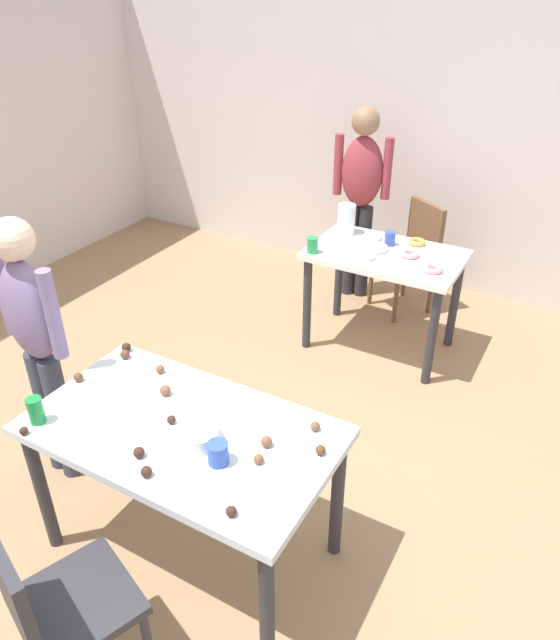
# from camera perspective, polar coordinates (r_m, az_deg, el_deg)

# --- Properties ---
(ground_plane) EXTENTS (6.40, 6.40, 0.00)m
(ground_plane) POSITION_cam_1_polar(r_m,az_deg,el_deg) (3.19, -5.54, -19.12)
(ground_plane) COLOR #9E7A56
(wall_back) EXTENTS (6.40, 0.10, 2.60)m
(wall_back) POSITION_cam_1_polar(r_m,az_deg,el_deg) (5.12, 15.20, 17.02)
(wall_back) COLOR silver
(wall_back) RESTS_ON ground_plane
(dining_table_near) EXTENTS (1.32, 0.75, 0.75)m
(dining_table_near) POSITION_cam_1_polar(r_m,az_deg,el_deg) (2.66, -9.20, -11.64)
(dining_table_near) COLOR silver
(dining_table_near) RESTS_ON ground_plane
(dining_table_far) EXTENTS (1.03, 0.66, 0.75)m
(dining_table_far) POSITION_cam_1_polar(r_m,az_deg,el_deg) (4.20, 9.91, 4.85)
(dining_table_far) COLOR white
(dining_table_far) RESTS_ON ground_plane
(chair_near_table) EXTENTS (0.52, 0.52, 0.87)m
(chair_near_table) POSITION_cam_1_polar(r_m,az_deg,el_deg) (2.46, -20.85, -23.95)
(chair_near_table) COLOR #2D2D33
(chair_near_table) RESTS_ON ground_plane
(chair_far_table) EXTENTS (0.55, 0.55, 0.87)m
(chair_far_table) POSITION_cam_1_polar(r_m,az_deg,el_deg) (4.84, 12.49, 6.47)
(chair_far_table) COLOR brown
(chair_far_table) RESTS_ON ground_plane
(person_girl_near) EXTENTS (0.45, 0.23, 1.48)m
(person_girl_near) POSITION_cam_1_polar(r_m,az_deg,el_deg) (3.15, -22.29, -1.19)
(person_girl_near) COLOR #383D4C
(person_girl_near) RESTS_ON ground_plane
(person_adult_far) EXTENTS (0.45, 0.26, 1.54)m
(person_adult_far) POSITION_cam_1_polar(r_m,az_deg,el_deg) (4.82, 7.72, 12.32)
(person_adult_far) COLOR #28282D
(person_adult_far) RESTS_ON ground_plane
(mixing_bowl) EXTENTS (0.17, 0.17, 0.07)m
(mixing_bowl) POSITION_cam_1_polar(r_m,az_deg,el_deg) (2.50, -7.83, -10.85)
(mixing_bowl) COLOR white
(mixing_bowl) RESTS_ON dining_table_near
(soda_can) EXTENTS (0.07, 0.07, 0.12)m
(soda_can) POSITION_cam_1_polar(r_m,az_deg,el_deg) (2.75, -22.24, -7.97)
(soda_can) COLOR #198438
(soda_can) RESTS_ON dining_table_near
(fork_near) EXTENTS (0.17, 0.02, 0.01)m
(fork_near) POSITION_cam_1_polar(r_m,az_deg,el_deg) (2.70, -14.93, -8.88)
(fork_near) COLOR silver
(fork_near) RESTS_ON dining_table_near
(cup_near_0) EXTENTS (0.08, 0.08, 0.09)m
(cup_near_0) POSITION_cam_1_polar(r_m,az_deg,el_deg) (2.39, -5.93, -12.50)
(cup_near_0) COLOR #3351B2
(cup_near_0) RESTS_ON dining_table_near
(cake_ball_0) EXTENTS (0.05, 0.05, 0.05)m
(cake_ball_0) POSITION_cam_1_polar(r_m,az_deg,el_deg) (2.77, -10.87, -6.60)
(cake_ball_0) COLOR brown
(cake_ball_0) RESTS_ON dining_table_near
(cake_ball_1) EXTENTS (0.05, 0.05, 0.05)m
(cake_ball_1) POSITION_cam_1_polar(r_m,az_deg,el_deg) (2.48, -13.27, -12.17)
(cake_ball_1) COLOR #3D2319
(cake_ball_1) RESTS_ON dining_table_near
(cake_ball_2) EXTENTS (0.04, 0.04, 0.04)m
(cake_ball_2) POSITION_cam_1_polar(r_m,az_deg,el_deg) (2.39, -12.52, -13.96)
(cake_ball_2) COLOR #3D2319
(cake_ball_2) RESTS_ON dining_table_near
(cake_ball_3) EXTENTS (0.05, 0.05, 0.05)m
(cake_ball_3) POSITION_cam_1_polar(r_m,az_deg,el_deg) (3.11, -14.43, -2.53)
(cake_ball_3) COLOR #3D2319
(cake_ball_3) RESTS_ON dining_table_near
(cake_ball_4) EXTENTS (0.04, 0.04, 0.04)m
(cake_ball_4) POSITION_cam_1_polar(r_m,az_deg,el_deg) (2.39, -2.06, -13.10)
(cake_ball_4) COLOR brown
(cake_ball_4) RESTS_ON dining_table_near
(cake_ball_5) EXTENTS (0.04, 0.04, 0.04)m
(cake_ball_5) POSITION_cam_1_polar(r_m,az_deg,el_deg) (2.22, -4.66, -17.71)
(cake_ball_5) COLOR #3D2319
(cake_ball_5) RESTS_ON dining_table_near
(cake_ball_6) EXTENTS (0.05, 0.05, 0.05)m
(cake_ball_6) POSITION_cam_1_polar(r_m,az_deg,el_deg) (2.46, -1.29, -11.50)
(cake_ball_6) COLOR brown
(cake_ball_6) RESTS_ON dining_table_near
(cake_ball_7) EXTENTS (0.04, 0.04, 0.04)m
(cake_ball_7) POSITION_cam_1_polar(r_m,az_deg,el_deg) (2.54, 3.36, -10.06)
(cake_ball_7) COLOR brown
(cake_ball_7) RESTS_ON dining_table_near
(cake_ball_8) EXTENTS (0.05, 0.05, 0.05)m
(cake_ball_8) POSITION_cam_1_polar(r_m,az_deg,el_deg) (3.06, -14.55, -3.18)
(cake_ball_8) COLOR brown
(cake_ball_8) RESTS_ON dining_table_near
(cake_ball_9) EXTENTS (0.04, 0.04, 0.04)m
(cake_ball_9) POSITION_cam_1_polar(r_m,az_deg,el_deg) (2.61, -10.31, -9.31)
(cake_ball_9) COLOR #3D2319
(cake_ball_9) RESTS_ON dining_table_near
(cake_ball_10) EXTENTS (0.04, 0.04, 0.04)m
(cake_ball_10) POSITION_cam_1_polar(r_m,az_deg,el_deg) (2.96, -18.65, -5.19)
(cake_ball_10) COLOR brown
(cake_ball_10) RESTS_ON dining_table_near
(cake_ball_11) EXTENTS (0.04, 0.04, 0.04)m
(cake_ball_11) POSITION_cam_1_polar(r_m,az_deg,el_deg) (2.92, -11.35, -4.60)
(cake_ball_11) COLOR brown
(cake_ball_11) RESTS_ON dining_table_near
(cake_ball_12) EXTENTS (0.04, 0.04, 0.04)m
(cake_ball_12) POSITION_cam_1_polar(r_m,az_deg,el_deg) (2.44, 3.88, -12.25)
(cake_ball_12) COLOR brown
(cake_ball_12) RESTS_ON dining_table_near
(cake_ball_13) EXTENTS (0.04, 0.04, 0.04)m
(cake_ball_13) POSITION_cam_1_polar(r_m,az_deg,el_deg) (2.73, -23.22, -9.68)
(cake_ball_13) COLOR #3D2319
(cake_ball_13) RESTS_ON dining_table_near
(pitcher_far) EXTENTS (0.13, 0.13, 0.22)m
(pitcher_far) POSITION_cam_1_polar(r_m,az_deg,el_deg) (4.37, 6.34, 9.52)
(pitcher_far) COLOR white
(pitcher_far) RESTS_ON dining_table_far
(cup_far_0) EXTENTS (0.07, 0.07, 0.11)m
(cup_far_0) POSITION_cam_1_polar(r_m,az_deg,el_deg) (4.06, 3.11, 7.13)
(cup_far_0) COLOR green
(cup_far_0) RESTS_ON dining_table_far
(cup_far_1) EXTENTS (0.07, 0.07, 0.10)m
(cup_far_1) POSITION_cam_1_polar(r_m,az_deg,el_deg) (4.24, 10.43, 7.65)
(cup_far_1) COLOR #3351B2
(cup_far_1) RESTS_ON dining_table_far
(donut_far_0) EXTENTS (0.13, 0.13, 0.04)m
(donut_far_0) POSITION_cam_1_polar(r_m,az_deg,el_deg) (3.93, 14.35, 4.75)
(donut_far_0) COLOR pink
(donut_far_0) RESTS_ON dining_table_far
(donut_far_1) EXTENTS (0.11, 0.11, 0.03)m
(donut_far_1) POSITION_cam_1_polar(r_m,az_deg,el_deg) (4.33, 8.92, 7.78)
(donut_far_1) COLOR white
(donut_far_1) RESTS_ON dining_table_far
(donut_far_2) EXTENTS (0.14, 0.14, 0.04)m
(donut_far_2) POSITION_cam_1_polar(r_m,az_deg,el_deg) (4.15, 9.31, 6.80)
(donut_far_2) COLOR white
(donut_far_2) RESTS_ON dining_table_far
(donut_far_3) EXTENTS (0.13, 0.13, 0.04)m
(donut_far_3) POSITION_cam_1_polar(r_m,az_deg,el_deg) (4.03, 8.26, 6.12)
(donut_far_3) COLOR white
(donut_far_3) RESTS_ON dining_table_far
(donut_far_4) EXTENTS (0.13, 0.13, 0.04)m
(donut_far_4) POSITION_cam_1_polar(r_m,az_deg,el_deg) (4.10, 12.23, 6.18)
(donut_far_4) COLOR pink
(donut_far_4) RESTS_ON dining_table_far
(donut_far_5) EXTENTS (0.12, 0.12, 0.04)m
(donut_far_5) POSITION_cam_1_polar(r_m,az_deg,el_deg) (4.30, 12.92, 7.26)
(donut_far_5) COLOR gold
(donut_far_5) RESTS_ON dining_table_far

